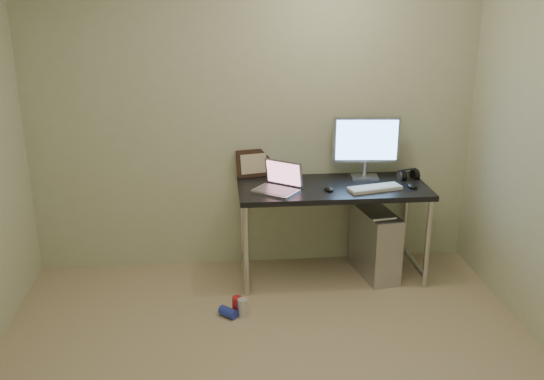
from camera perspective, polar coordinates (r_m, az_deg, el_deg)
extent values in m
cube|color=beige|center=(4.74, -1.69, 7.14)|extent=(3.50, 0.02, 2.50)
cube|color=black|center=(4.65, 5.75, 0.17)|extent=(1.44, 0.63, 0.04)
cylinder|color=silver|center=(4.45, -2.43, -5.81)|extent=(0.04, 0.04, 0.71)
cylinder|color=silver|center=(4.96, -2.77, -3.16)|extent=(0.04, 0.04, 0.71)
cylinder|color=silver|center=(4.71, 14.43, -4.99)|extent=(0.04, 0.04, 0.71)
cylinder|color=silver|center=(5.19, 12.45, -2.57)|extent=(0.04, 0.04, 0.71)
cylinder|color=silver|center=(4.82, -2.56, -7.42)|extent=(0.04, 0.55, 0.04)
cylinder|color=silver|center=(5.06, 13.16, -6.60)|extent=(0.04, 0.55, 0.04)
cube|color=silver|center=(4.87, 9.69, -4.96)|extent=(0.31, 0.54, 0.53)
cylinder|color=#B9B9C1|center=(4.57, 10.56, -2.71)|extent=(0.19, 0.06, 0.03)
cylinder|color=#B9B9C1|center=(4.96, 9.25, -0.92)|extent=(0.19, 0.06, 0.03)
cylinder|color=black|center=(5.07, 8.41, -2.32)|extent=(0.01, 0.16, 0.69)
cylinder|color=black|center=(5.08, 9.44, -2.57)|extent=(0.02, 0.11, 0.71)
cylinder|color=red|center=(4.35, -3.30, -10.77)|extent=(0.09, 0.09, 0.13)
cylinder|color=silver|center=(4.31, -2.77, -11.00)|extent=(0.07, 0.07, 0.13)
cylinder|color=#2638BF|center=(4.32, -4.16, -11.40)|extent=(0.14, 0.14, 0.07)
cube|color=#B9B9C1|center=(4.47, 0.32, -0.11)|extent=(0.38, 0.36, 0.02)
cube|color=gray|center=(4.47, 0.32, 0.01)|extent=(0.33, 0.31, 0.00)
cube|color=gray|center=(4.54, 1.11, 1.60)|extent=(0.28, 0.22, 0.20)
cube|color=#7B4957|center=(4.53, 1.12, 1.57)|extent=(0.24, 0.19, 0.17)
cube|color=#B9B9C1|center=(4.86, 8.71, 1.22)|extent=(0.22, 0.17, 0.02)
cylinder|color=#B9B9C1|center=(4.86, 8.70, 2.02)|extent=(0.03, 0.03, 0.11)
cube|color=#B9B9C1|center=(4.79, 8.86, 4.71)|extent=(0.52, 0.08, 0.36)
cube|color=#5893DE|center=(4.77, 8.92, 4.65)|extent=(0.47, 0.05, 0.31)
cube|color=silver|center=(4.59, 9.65, 0.17)|extent=(0.42, 0.22, 0.02)
ellipsoid|color=black|center=(4.70, 13.06, 0.48)|extent=(0.08, 0.12, 0.04)
ellipsoid|color=black|center=(4.53, 5.37, 0.15)|extent=(0.09, 0.11, 0.03)
cylinder|color=black|center=(4.88, 12.06, 1.31)|extent=(0.06, 0.10, 0.10)
cylinder|color=black|center=(4.91, 13.35, 1.35)|extent=(0.06, 0.10, 0.10)
cube|color=black|center=(4.88, 12.75, 1.91)|extent=(0.13, 0.04, 0.01)
cube|color=black|center=(4.81, -1.74, 2.53)|extent=(0.29, 0.14, 0.22)
cylinder|color=silver|center=(4.79, 0.37, 1.61)|extent=(0.01, 0.01, 0.08)
cylinder|color=silver|center=(4.78, 0.37, 2.19)|extent=(0.04, 0.03, 0.04)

